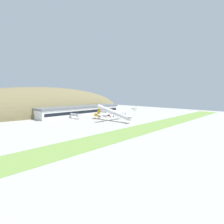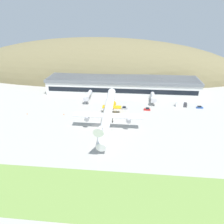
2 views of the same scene
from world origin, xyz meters
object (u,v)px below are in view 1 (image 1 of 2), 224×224
Objects in this scene: jetway_1 at (104,112)px; cargo_airplane at (113,112)px; fuel_truck at (116,113)px; terminal_building at (81,110)px; service_car_1 at (100,117)px; jetway_0 at (75,115)px; service_car_0 at (122,113)px; service_car_2 at (109,116)px; traffic_cone_1 at (81,122)px; traffic_cone_0 at (61,125)px.

cargo_airplane is at bearing -123.00° from jetway_1.
jetway_1 is 2.06× the size of fuel_truck.
terminal_building reaches higher than service_car_1.
cargo_airplane is at bearing -64.97° from jetway_0.
terminal_building reaches higher than service_car_0.
service_car_2 is (-4.16, -12.07, -3.30)m from jetway_1.
fuel_truck is (-11.04, 1.50, 1.00)m from service_car_0.
jetway_0 is 24.68m from traffic_cone_1.
fuel_truck is (59.11, -3.16, -2.41)m from jetway_0.
jetway_0 is (-21.27, -19.54, -2.41)m from terminal_building.
terminal_building is 57.06m from cargo_airplane.
fuel_truck is 71.45m from traffic_cone_1.
service_car_2 reaches higher than traffic_cone_0.
fuel_truck reaches higher than service_car_2.
fuel_truck is 11.62× the size of traffic_cone_0.
service_car_0 is 6.76× the size of traffic_cone_0.
jetway_0 is 26.67× the size of traffic_cone_0.
fuel_truck is 11.62× the size of traffic_cone_1.
traffic_cone_1 is at bearing 151.12° from cargo_airplane.
jetway_1 is 45.73m from cargo_airplane.
terminal_building is at bearing 42.58° from jetway_0.
service_car_0 is 46.09m from service_car_1.
jetway_0 is at bearing 66.61° from traffic_cone_1.
jetway_0 is at bearing 115.03° from cargo_airplane.
service_car_2 is at bearing 13.16° from traffic_cone_1.
terminal_building is 28.98m from jetway_0.
service_car_1 is 0.93× the size of service_car_2.
service_car_1 is at bearing -172.43° from service_car_0.
fuel_truck is (41.67, 34.20, -6.46)m from cargo_airplane.
jetway_1 is at bearing -41.70° from terminal_building.
cargo_airplane is at bearing -93.84° from terminal_building.
jetway_0 is 3.97× the size of service_car_2.
service_car_0 is (48.89, -24.21, -5.82)m from terminal_building.
service_car_2 is at bearing -159.02° from fuel_truck.
jetway_1 is at bearing 33.06° from service_car_1.
jetway_1 reaches higher than traffic_cone_1.
jetway_0 is 41.43m from cargo_airplane.
cargo_airplane is at bearing -148.18° from service_car_0.
service_car_2 is (-32.06, -6.56, 0.11)m from service_car_0.
terminal_building reaches higher than jetway_0.
fuel_truck is at bearing -3.06° from jetway_0.
traffic_cone_0 is (-48.30, 13.61, -7.76)m from cargo_airplane.
jetway_0 is 1.11× the size of jetway_1.
jetway_0 is 42.26m from jetway_1.
traffic_cone_1 is at bearing -161.15° from service_car_1.
traffic_cone_0 is at bearing -169.70° from service_car_2.
jetway_0 reaches higher than traffic_cone_0.
fuel_truck is at bearing -30.96° from terminal_building.
fuel_truck is 92.30m from traffic_cone_0.
fuel_truck reaches higher than traffic_cone_1.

